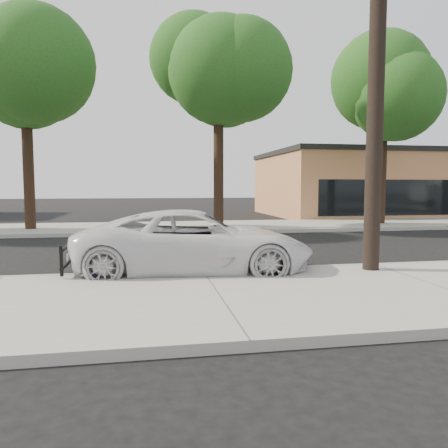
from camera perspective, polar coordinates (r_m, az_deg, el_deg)
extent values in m
plane|color=black|center=(11.55, -4.17, -4.74)|extent=(120.00, 120.00, 0.00)
cube|color=gray|center=(7.37, -0.64, -9.76)|extent=(90.00, 4.40, 0.15)
cube|color=gray|center=(19.95, -6.72, -0.43)|extent=(90.00, 5.00, 0.15)
cube|color=#9E9B93|center=(9.49, -2.85, -6.41)|extent=(90.00, 0.12, 0.16)
cube|color=#BB794E|center=(32.28, 22.09, 4.72)|extent=(18.00, 10.00, 4.00)
cylinder|color=black|center=(10.22, 19.34, 20.03)|extent=(0.34, 0.34, 9.00)
cylinder|color=black|center=(20.12, -24.14, 5.49)|extent=(0.44, 0.44, 4.25)
sphere|color=#143F12|center=(20.48, -24.50, 15.39)|extent=(4.20, 4.20, 4.20)
sphere|color=#143F12|center=(20.20, -23.31, 18.84)|extent=(3.36, 3.36, 3.36)
cylinder|color=black|center=(19.40, -0.72, 6.69)|extent=(0.44, 0.44, 4.75)
sphere|color=#143F12|center=(19.91, -0.74, 18.20)|extent=(4.80, 4.80, 4.80)
sphere|color=#143F12|center=(19.91, 1.46, 22.02)|extent=(3.84, 3.84, 3.84)
cylinder|color=black|center=(22.42, 19.87, 5.72)|extent=(0.44, 0.44, 4.40)
sphere|color=#143F12|center=(22.77, 20.15, 14.94)|extent=(4.35, 4.35, 4.35)
sphere|color=#143F12|center=(22.93, 22.13, 17.77)|extent=(3.48, 3.48, 3.48)
imported|color=silver|center=(9.66, -3.80, -2.37)|extent=(5.33, 2.83, 1.43)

